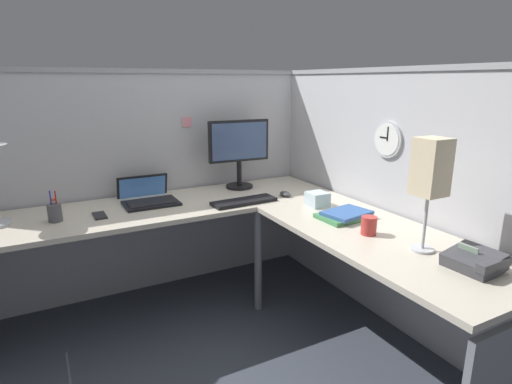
{
  "coord_description": "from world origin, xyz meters",
  "views": [
    {
      "loc": [
        -1.04,
        -2.06,
        1.5
      ],
      "look_at": [
        0.09,
        0.05,
        0.86
      ],
      "focal_mm": 29.09,
      "sensor_mm": 36.0,
      "label": 1
    }
  ],
  "objects_px": {
    "monitor": "(239,149)",
    "pen_cup": "(55,213)",
    "cell_phone": "(100,215)",
    "book_stack": "(345,215)",
    "keyboard": "(244,201)",
    "desk_lamp_paper": "(431,170)",
    "coffee_mug": "(369,226)",
    "tissue_box": "(317,199)",
    "office_phone": "(475,261)",
    "laptop": "(147,197)",
    "computer_mouse": "(285,194)",
    "wall_clock": "(388,139)"
  },
  "relations": [
    {
      "from": "keyboard",
      "to": "tissue_box",
      "type": "height_order",
      "value": "tissue_box"
    },
    {
      "from": "monitor",
      "to": "office_phone",
      "type": "xyz_separation_m",
      "value": [
        0.27,
        -1.72,
        -0.26
      ]
    },
    {
      "from": "keyboard",
      "to": "pen_cup",
      "type": "xyz_separation_m",
      "value": [
        -1.11,
        0.17,
        0.04
      ]
    },
    {
      "from": "coffee_mug",
      "to": "office_phone",
      "type": "bearing_deg",
      "value": -78.88
    },
    {
      "from": "computer_mouse",
      "to": "wall_clock",
      "type": "height_order",
      "value": "wall_clock"
    },
    {
      "from": "monitor",
      "to": "desk_lamp_paper",
      "type": "xyz_separation_m",
      "value": [
        0.24,
        -1.47,
        0.09
      ]
    },
    {
      "from": "cell_phone",
      "to": "wall_clock",
      "type": "bearing_deg",
      "value": -24.08
    },
    {
      "from": "laptop",
      "to": "monitor",
      "type": "bearing_deg",
      "value": 2.51
    },
    {
      "from": "laptop",
      "to": "coffee_mug",
      "type": "relative_size",
      "value": 3.97
    },
    {
      "from": "coffee_mug",
      "to": "tissue_box",
      "type": "height_order",
      "value": "coffee_mug"
    },
    {
      "from": "computer_mouse",
      "to": "wall_clock",
      "type": "relative_size",
      "value": 0.47
    },
    {
      "from": "cell_phone",
      "to": "desk_lamp_paper",
      "type": "relative_size",
      "value": 0.27
    },
    {
      "from": "cell_phone",
      "to": "tissue_box",
      "type": "distance_m",
      "value": 1.33
    },
    {
      "from": "keyboard",
      "to": "tissue_box",
      "type": "xyz_separation_m",
      "value": [
        0.38,
        -0.28,
        0.03
      ]
    },
    {
      "from": "cell_phone",
      "to": "coffee_mug",
      "type": "bearing_deg",
      "value": -40.26
    },
    {
      "from": "keyboard",
      "to": "wall_clock",
      "type": "height_order",
      "value": "wall_clock"
    },
    {
      "from": "desk_lamp_paper",
      "to": "book_stack",
      "type": "bearing_deg",
      "value": 91.85
    },
    {
      "from": "office_phone",
      "to": "desk_lamp_paper",
      "type": "distance_m",
      "value": 0.43
    },
    {
      "from": "keyboard",
      "to": "desk_lamp_paper",
      "type": "height_order",
      "value": "desk_lamp_paper"
    },
    {
      "from": "book_stack",
      "to": "keyboard",
      "type": "bearing_deg",
      "value": 124.0
    },
    {
      "from": "monitor",
      "to": "pen_cup",
      "type": "height_order",
      "value": "monitor"
    },
    {
      "from": "monitor",
      "to": "cell_phone",
      "type": "relative_size",
      "value": 3.47
    },
    {
      "from": "laptop",
      "to": "wall_clock",
      "type": "height_order",
      "value": "wall_clock"
    },
    {
      "from": "coffee_mug",
      "to": "desk_lamp_paper",
      "type": "bearing_deg",
      "value": -74.79
    },
    {
      "from": "pen_cup",
      "to": "cell_phone",
      "type": "xyz_separation_m",
      "value": [
        0.23,
        -0.02,
        -0.05
      ]
    },
    {
      "from": "desk_lamp_paper",
      "to": "laptop",
      "type": "bearing_deg",
      "value": 123.0
    },
    {
      "from": "office_phone",
      "to": "tissue_box",
      "type": "distance_m",
      "value": 1.06
    },
    {
      "from": "laptop",
      "to": "tissue_box",
      "type": "relative_size",
      "value": 3.17
    },
    {
      "from": "laptop",
      "to": "book_stack",
      "type": "bearing_deg",
      "value": -44.54
    },
    {
      "from": "computer_mouse",
      "to": "cell_phone",
      "type": "height_order",
      "value": "computer_mouse"
    },
    {
      "from": "monitor",
      "to": "book_stack",
      "type": "bearing_deg",
      "value": -76.46
    },
    {
      "from": "monitor",
      "to": "keyboard",
      "type": "xyz_separation_m",
      "value": [
        -0.15,
        -0.38,
        -0.28
      ]
    },
    {
      "from": "laptop",
      "to": "pen_cup",
      "type": "height_order",
      "value": "pen_cup"
    },
    {
      "from": "tissue_box",
      "to": "office_phone",
      "type": "bearing_deg",
      "value": -87.95
    },
    {
      "from": "office_phone",
      "to": "computer_mouse",
      "type": "bearing_deg",
      "value": 94.04
    },
    {
      "from": "laptop",
      "to": "keyboard",
      "type": "bearing_deg",
      "value": -32.63
    },
    {
      "from": "computer_mouse",
      "to": "pen_cup",
      "type": "bearing_deg",
      "value": 173.59
    },
    {
      "from": "office_phone",
      "to": "tissue_box",
      "type": "height_order",
      "value": "office_phone"
    },
    {
      "from": "keyboard",
      "to": "wall_clock",
      "type": "bearing_deg",
      "value": -38.35
    },
    {
      "from": "monitor",
      "to": "computer_mouse",
      "type": "bearing_deg",
      "value": -64.44
    },
    {
      "from": "computer_mouse",
      "to": "office_phone",
      "type": "xyz_separation_m",
      "value": [
        0.1,
        -1.35,
        0.02
      ]
    },
    {
      "from": "tissue_box",
      "to": "coffee_mug",
      "type": "bearing_deg",
      "value": -96.97
    },
    {
      "from": "laptop",
      "to": "office_phone",
      "type": "relative_size",
      "value": 1.79
    },
    {
      "from": "cell_phone",
      "to": "wall_clock",
      "type": "height_order",
      "value": "wall_clock"
    },
    {
      "from": "laptop",
      "to": "book_stack",
      "type": "xyz_separation_m",
      "value": [
        0.92,
        -0.9,
        -0.0
      ]
    },
    {
      "from": "desk_lamp_paper",
      "to": "pen_cup",
      "type": "bearing_deg",
      "value": 139.77
    },
    {
      "from": "wall_clock",
      "to": "office_phone",
      "type": "bearing_deg",
      "value": -109.28
    },
    {
      "from": "tissue_box",
      "to": "laptop",
      "type": "bearing_deg",
      "value": 145.91
    },
    {
      "from": "laptop",
      "to": "coffee_mug",
      "type": "distance_m",
      "value": 1.45
    },
    {
      "from": "pen_cup",
      "to": "desk_lamp_paper",
      "type": "height_order",
      "value": "desk_lamp_paper"
    }
  ]
}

